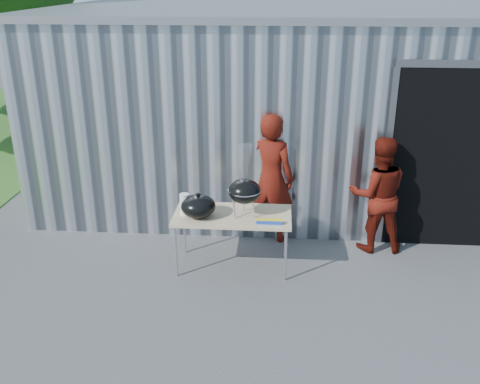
# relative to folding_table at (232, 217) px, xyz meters

# --- Properties ---
(ground) EXTENTS (80.00, 80.00, 0.00)m
(ground) POSITION_rel_folding_table_xyz_m (-0.02, -0.85, -0.71)
(ground) COLOR #444447
(building) EXTENTS (8.20, 6.20, 3.10)m
(building) POSITION_rel_folding_table_xyz_m (0.90, 3.74, 0.83)
(building) COLOR silver
(building) RESTS_ON ground
(folding_table) EXTENTS (1.50, 0.75, 0.75)m
(folding_table) POSITION_rel_folding_table_xyz_m (0.00, 0.00, 0.00)
(folding_table) COLOR tan
(folding_table) RESTS_ON ground
(kettle_grill) EXTENTS (0.42, 0.42, 0.93)m
(kettle_grill) POSITION_rel_folding_table_xyz_m (0.15, -0.02, 0.46)
(kettle_grill) COLOR black
(kettle_grill) RESTS_ON folding_table
(grill_lid) EXTENTS (0.44, 0.44, 0.32)m
(grill_lid) POSITION_rel_folding_table_xyz_m (-0.42, -0.10, 0.18)
(grill_lid) COLOR black
(grill_lid) RESTS_ON folding_table
(paper_towels) EXTENTS (0.12, 0.12, 0.28)m
(paper_towels) POSITION_rel_folding_table_xyz_m (-0.60, -0.05, 0.18)
(paper_towels) COLOR white
(paper_towels) RESTS_ON folding_table
(white_tub) EXTENTS (0.20, 0.15, 0.10)m
(white_tub) POSITION_rel_folding_table_xyz_m (-0.55, 0.22, 0.09)
(white_tub) COLOR white
(white_tub) RESTS_ON folding_table
(foil_box) EXTENTS (0.32, 0.05, 0.06)m
(foil_box) POSITION_rel_folding_table_xyz_m (0.48, -0.25, 0.07)
(foil_box) COLOR #1A3DAE
(foil_box) RESTS_ON folding_table
(person_cook) EXTENTS (0.80, 0.66, 1.87)m
(person_cook) POSITION_rel_folding_table_xyz_m (0.47, 0.86, 0.22)
(person_cook) COLOR #4D1008
(person_cook) RESTS_ON ground
(person_bystander) EXTENTS (0.82, 0.65, 1.63)m
(person_bystander) POSITION_rel_folding_table_xyz_m (1.93, 0.65, 0.10)
(person_bystander) COLOR #4D1008
(person_bystander) RESTS_ON ground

